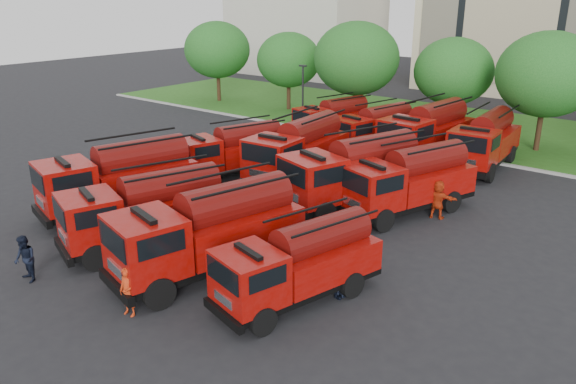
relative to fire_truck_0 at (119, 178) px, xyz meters
name	(u,v)px	position (x,y,z in m)	size (l,w,h in m)	color
ground	(249,234)	(6.83, 1.81, -1.75)	(140.00, 140.00, 0.00)	black
lawn	(470,129)	(6.83, 27.81, -1.69)	(70.00, 16.00, 0.12)	#224813
curb	(425,150)	(6.83, 19.71, -1.68)	(70.00, 0.30, 0.14)	gray
side_building	(305,34)	(-23.17, 45.81, 3.25)	(18.00, 12.00, 10.00)	#B0AC9C
tree_0	(217,50)	(-17.17, 23.81, 3.27)	(6.30, 6.30, 7.70)	#382314
tree_1	(289,60)	(-9.17, 24.81, 2.80)	(5.71, 5.71, 6.98)	#382314
tree_2	(356,58)	(-1.17, 23.31, 3.60)	(6.72, 6.72, 8.22)	#382314
tree_3	(454,71)	(5.83, 25.81, 2.93)	(5.88, 5.88, 7.19)	#382314
tree_4	(547,74)	(12.83, 24.31, 3.47)	(6.55, 6.55, 8.01)	#382314
lamp_post_0	(303,94)	(-3.17, 19.01, 1.15)	(0.60, 0.25, 5.11)	black
fire_truck_0	(119,178)	(0.00, 0.00, 0.00)	(4.49, 8.05, 3.48)	black
fire_truck_1	(147,210)	(4.23, -1.67, -0.13)	(4.57, 7.48, 3.23)	black
fire_truck_2	(209,231)	(8.13, -1.76, 0.00)	(4.37, 8.05, 3.48)	black
fire_truck_3	(299,263)	(12.05, -1.24, -0.30)	(3.63, 6.65, 2.87)	black
fire_truck_4	(233,151)	(0.34, 7.65, -0.23)	(4.13, 7.03, 3.03)	black
fire_truck_5	(299,150)	(3.75, 9.51, 0.02)	(3.31, 7.91, 3.51)	black
fire_truck_6	(355,172)	(8.61, 7.79, 0.05)	(4.98, 8.29, 3.58)	black
fire_truck_7	(409,180)	(11.14, 8.71, -0.09)	(4.66, 7.63, 3.29)	black
fire_truck_8	(334,118)	(-0.21, 18.91, -0.29)	(3.63, 6.70, 2.90)	black
fire_truck_9	(374,129)	(4.12, 17.42, -0.20)	(3.69, 7.11, 3.09)	black
fire_truck_10	(427,132)	(7.74, 17.87, 0.08)	(3.46, 8.19, 3.63)	black
fire_truck_11	(485,141)	(11.30, 18.43, -0.05)	(3.12, 7.56, 3.37)	black
firefighter_0	(130,314)	(8.19, -5.63, -1.75)	(0.64, 0.47, 1.76)	#B12B0D
firefighter_1	(29,281)	(3.24, -6.59, -1.75)	(0.89, 0.49, 1.84)	black
firefighter_2	(338,297)	(13.08, -0.26, -1.75)	(1.01, 0.58, 1.73)	black
firefighter_3	(341,296)	(13.11, -0.16, -1.75)	(0.97, 0.50, 1.49)	black
firefighter_4	(200,210)	(2.92, 2.46, -1.75)	(0.74, 0.48, 1.51)	black
firefighter_5	(436,218)	(12.62, 8.92, -1.75)	(1.77, 0.76, 1.91)	#B12B0D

